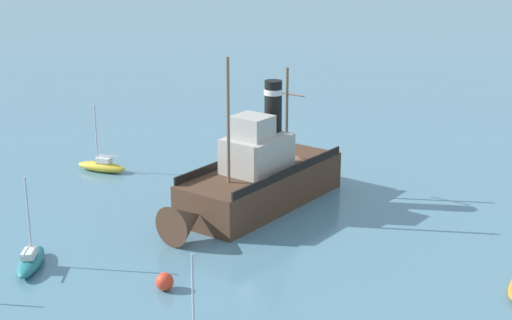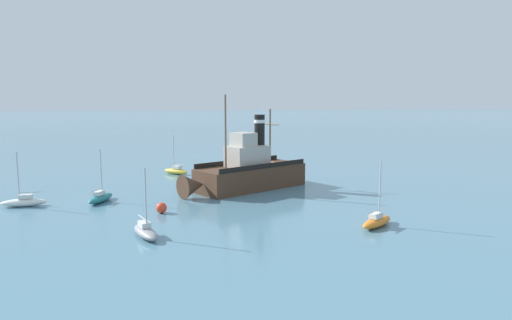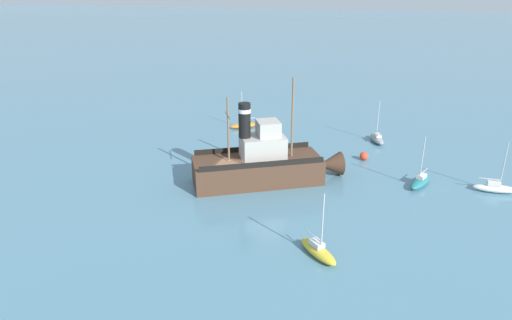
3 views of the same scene
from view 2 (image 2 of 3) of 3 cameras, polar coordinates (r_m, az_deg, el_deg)
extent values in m
plane|color=teal|center=(50.88, 1.12, -3.06)|extent=(600.00, 600.00, 0.00)
cube|color=#4C3323|center=(48.42, -0.64, -2.17)|extent=(9.77, 12.60, 2.40)
cone|color=#4C3323|center=(44.25, -7.84, -3.20)|extent=(3.23, 3.25, 2.35)
cube|color=#B2ADA3|center=(47.76, -1.10, 0.48)|extent=(4.59, 4.96, 2.20)
cube|color=#B2ADA3|center=(47.26, -1.58, 2.59)|extent=(2.90, 2.83, 1.40)
cylinder|color=black|center=(48.59, 0.45, 3.80)|extent=(1.10, 1.10, 3.20)
cylinder|color=silver|center=(48.53, 0.45, 4.86)|extent=(1.16, 1.16, 0.35)
cylinder|color=#75604C|center=(45.79, -3.83, 3.48)|extent=(0.20, 0.20, 7.50)
cylinder|color=#75604C|center=(49.64, 1.76, 2.96)|extent=(0.20, 0.20, 6.00)
cylinder|color=#75604C|center=(49.54, 1.76, 4.48)|extent=(2.32, 1.39, 0.12)
cube|color=black|center=(46.57, 1.06, -0.77)|extent=(5.75, 9.96, 0.50)
cube|color=black|center=(49.86, -2.22, -0.20)|extent=(5.75, 9.96, 0.50)
ellipsoid|color=white|center=(45.58, -27.05, -4.76)|extent=(1.29, 3.85, 0.70)
cube|color=silver|center=(45.43, -26.84, -4.10)|extent=(0.70, 1.13, 0.36)
cylinder|color=#B7B7BC|center=(45.22, -27.61, -1.73)|extent=(0.10, 0.10, 4.20)
cylinder|color=#B7B7BC|center=(45.27, -26.38, -3.63)|extent=(0.17, 1.80, 0.08)
ellipsoid|color=#23757A|center=(44.68, -18.85, -4.55)|extent=(3.94, 2.44, 0.70)
cube|color=silver|center=(44.41, -19.01, -3.94)|extent=(1.26, 1.01, 0.36)
cylinder|color=#B7B7BC|center=(44.50, -18.79, -1.39)|extent=(0.10, 0.10, 4.20)
cylinder|color=#B7B7BC|center=(44.00, -19.29, -3.57)|extent=(1.70, 0.75, 0.08)
ellipsoid|color=gold|center=(58.48, -9.98, -1.41)|extent=(3.44, 3.49, 0.70)
cube|color=silver|center=(58.27, -9.85, -0.91)|extent=(1.23, 1.23, 0.36)
cylinder|color=#B7B7BC|center=(58.35, -10.25, 1.00)|extent=(0.10, 0.10, 4.20)
cylinder|color=#B7B7BC|center=(57.94, -9.57, -0.58)|extent=(1.31, 1.35, 0.08)
ellipsoid|color=orange|center=(35.61, 14.87, -7.50)|extent=(3.19, 3.68, 0.70)
cube|color=silver|center=(35.30, 14.75, -6.74)|extent=(1.18, 1.26, 0.36)
cylinder|color=#B7B7BC|center=(35.32, 15.23, -3.56)|extent=(0.10, 0.10, 4.20)
cylinder|color=#B7B7BC|center=(34.87, 14.47, -6.29)|extent=(1.16, 1.48, 0.08)
ellipsoid|color=gray|center=(32.81, -13.64, -8.78)|extent=(3.94, 2.36, 0.70)
cube|color=silver|center=(32.85, -13.78, -7.80)|extent=(1.25, 0.99, 0.36)
cylinder|color=#B7B7BC|center=(31.93, -13.62, -4.70)|extent=(0.10, 0.10, 4.20)
cylinder|color=#B7B7BC|center=(33.12, -14.01, -7.01)|extent=(1.71, 0.71, 0.08)
sphere|color=red|center=(39.10, -11.74, -5.88)|extent=(0.90, 0.90, 0.90)
camera|label=1|loc=(14.04, -83.63, 35.44)|focal=55.00mm
camera|label=3|loc=(85.48, -13.22, 13.10)|focal=32.00mm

